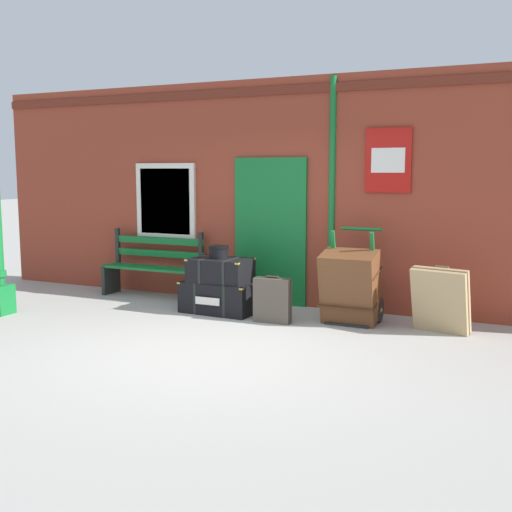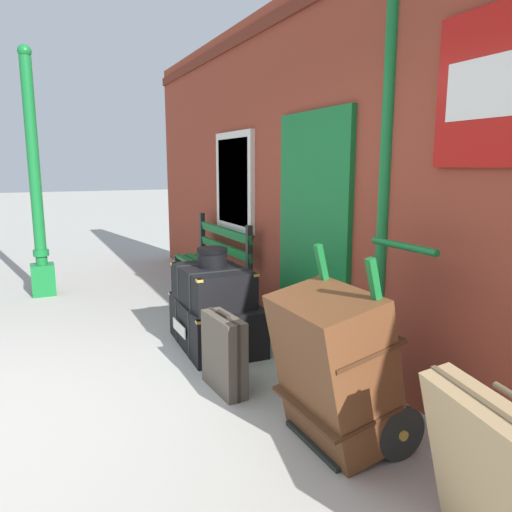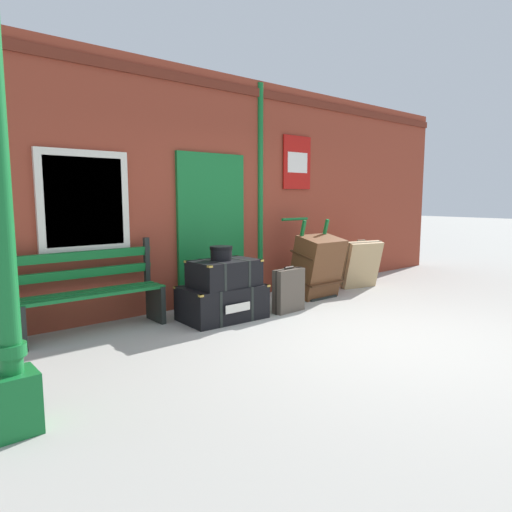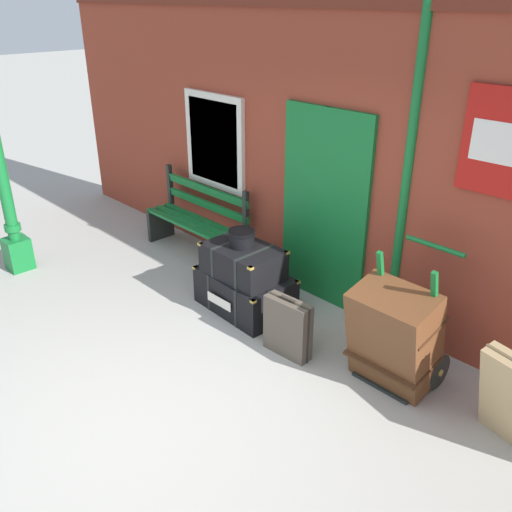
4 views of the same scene
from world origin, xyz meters
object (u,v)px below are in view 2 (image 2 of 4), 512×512
Objects in this scene: platform_bench at (213,265)px; steamer_trunk_base at (216,323)px; round_hatbox at (212,256)px; lamp_post at (37,205)px; porters_trolley at (357,394)px; suitcase_umber at (496,489)px; large_brown_trunk at (334,367)px; steamer_trunk_middle at (213,285)px; suitcase_tan at (224,353)px.

steamer_trunk_base is (1.44, -0.51, -0.23)m from platform_bench.
round_hatbox is at bearing -140.23° from steamer_trunk_base.
platform_bench is 1.56m from round_hatbox.
steamer_trunk_base is at bearing 27.37° from lamp_post.
porters_trolley is 1.12m from suitcase_umber.
large_brown_trunk is 1.10m from suitcase_umber.
platform_bench is 1.99× the size of suitcase_umber.
steamer_trunk_base is at bearing 39.77° from round_hatbox.
platform_bench reaches higher than suitcase_umber.
steamer_trunk_middle is (2.64, 1.33, -0.58)m from lamp_post.
suitcase_umber is at bearing 9.61° from suitcase_tan.
lamp_post is 2.57× the size of porters_trolley.
lamp_post is at bearing -160.15° from porters_trolley.
large_brown_trunk reaches higher than suitcase_tan.
round_hatbox is 1.92m from porters_trolley.
suitcase_tan reaches higher than steamer_trunk_base.
suitcase_tan is at bearing -15.46° from steamer_trunk_middle.
lamp_post is at bearing -153.29° from steamer_trunk_middle.
large_brown_trunk is at bearing 2.88° from steamer_trunk_middle.
large_brown_trunk reaches higher than steamer_trunk_middle.
steamer_trunk_base is at bearing -178.66° from suitcase_umber.
steamer_trunk_base is 0.88× the size of porters_trolley.
porters_trolley is at bearing 7.44° from steamer_trunk_base.
platform_bench reaches higher than steamer_trunk_base.
steamer_trunk_middle is (0.01, -0.03, 0.37)m from steamer_trunk_base.
steamer_trunk_base is 2.90m from suitcase_umber.
suitcase_umber is at bearing -8.62° from porters_trolley.
lamp_post is at bearing -122.67° from platform_bench.
steamer_trunk_middle is (1.45, -0.54, 0.14)m from platform_bench.
suitcase_tan is at bearing -150.97° from porters_trolley.
platform_bench reaches higher than steamer_trunk_middle.
porters_trolley is at bearing -4.80° from platform_bench.
porters_trolley is 1.05m from suitcase_tan.
steamer_trunk_base is 1.29× the size of suitcase_umber.
platform_bench is 1.55m from steamer_trunk_middle.
large_brown_trunk is (3.23, -0.45, 0.03)m from platform_bench.
porters_trolley is at bearing 171.38° from suitcase_umber.
suitcase_umber is at bearing 14.52° from lamp_post.
suitcase_tan is at bearing -15.69° from round_hatbox.
lamp_post is at bearing -162.21° from large_brown_trunk.
steamer_trunk_middle is at bearing 164.54° from suitcase_tan.
porters_trolley is (3.23, -0.27, -0.17)m from platform_bench.
suitcase_umber is at bearing 2.00° from steamer_trunk_middle.
round_hatbox is at bearing -20.40° from platform_bench.
steamer_trunk_middle is 1.83m from porters_trolley.
lamp_post is 11.03× the size of round_hatbox.
steamer_trunk_middle is at bearing 26.71° from lamp_post.
lamp_post is at bearing -165.48° from suitcase_umber.
porters_trolley is at bearing 90.00° from large_brown_trunk.
steamer_trunk_base is at bearing 162.72° from suitcase_tan.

